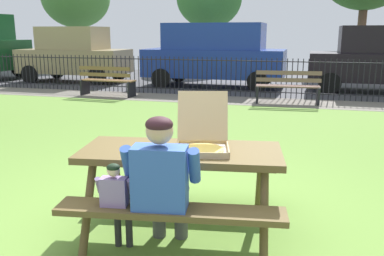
% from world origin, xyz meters
% --- Properties ---
extents(ground, '(28.00, 12.03, 0.02)m').
position_xyz_m(ground, '(0.00, 2.02, -0.01)').
color(ground, olive).
extents(cobblestone_walkway, '(28.00, 1.40, 0.01)m').
position_xyz_m(cobblestone_walkway, '(0.00, 7.33, -0.00)').
color(cobblestone_walkway, slate).
extents(street_asphalt, '(28.00, 7.27, 0.01)m').
position_xyz_m(street_asphalt, '(0.00, 11.67, -0.01)').
color(street_asphalt, '#424247').
extents(picnic_table_foreground, '(1.99, 1.72, 0.79)m').
position_xyz_m(picnic_table_foreground, '(0.17, -0.12, 0.60)').
color(picnic_table_foreground, brown).
rests_on(picnic_table_foreground, ground).
extents(pizza_box_open, '(0.58, 0.65, 0.50)m').
position_xyz_m(pizza_box_open, '(0.36, -0.06, 0.86)').
color(pizza_box_open, tan).
rests_on(pizza_box_open, picnic_table_foreground).
extents(pizza_slice_on_table, '(0.27, 0.30, 0.02)m').
position_xyz_m(pizza_slice_on_table, '(0.01, -0.21, 0.78)').
color(pizza_slice_on_table, '#F7CF63').
rests_on(pizza_slice_on_table, picnic_table_foreground).
extents(adult_at_table, '(0.63, 0.63, 1.19)m').
position_xyz_m(adult_at_table, '(0.17, -0.63, 0.66)').
color(adult_at_table, '#484848').
rests_on(adult_at_table, ground).
extents(child_at_table, '(0.31, 0.31, 0.81)m').
position_xyz_m(child_at_table, '(-0.19, -0.71, 0.50)').
color(child_at_table, '#292929').
rests_on(child_at_table, ground).
extents(iron_fence_streetside, '(20.75, 0.03, 1.10)m').
position_xyz_m(iron_fence_streetside, '(0.00, 8.03, 0.56)').
color(iron_fence_streetside, black).
rests_on(iron_fence_streetside, ground).
extents(park_bench_left, '(1.62, 0.56, 0.85)m').
position_xyz_m(park_bench_left, '(-4.21, 7.19, 0.42)').
color(park_bench_left, brown).
rests_on(park_bench_left, ground).
extents(park_bench_center, '(1.63, 0.58, 0.85)m').
position_xyz_m(park_bench_center, '(0.84, 7.19, 0.42)').
color(park_bench_center, brown).
rests_on(park_bench_center, ground).
extents(parked_car_left, '(3.91, 1.85, 1.98)m').
position_xyz_m(parked_car_left, '(-6.89, 10.03, 1.01)').
color(parked_car_left, '#9B875E').
rests_on(parked_car_left, ground).
extents(parked_car_center, '(4.64, 2.02, 2.08)m').
position_xyz_m(parked_car_center, '(-1.68, 10.03, 1.10)').
color(parked_car_center, navy).
rests_on(parked_car_center, ground).
extents(parked_car_right, '(3.92, 1.87, 1.98)m').
position_xyz_m(parked_car_right, '(3.32, 10.03, 1.01)').
color(parked_car_right, black).
rests_on(parked_car_right, ground).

